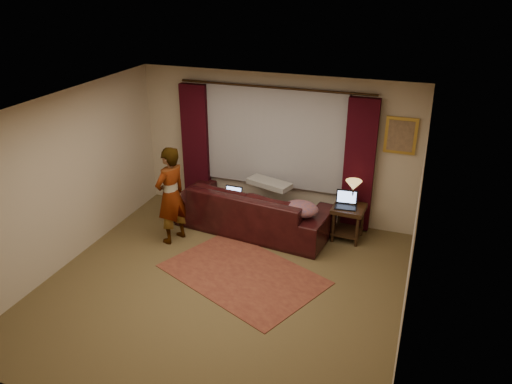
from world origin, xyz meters
TOP-DOWN VIEW (x-y plane):
  - floor at (0.00, 0.00)m, footprint 5.00×5.00m
  - ceiling at (0.00, 0.00)m, footprint 5.00×5.00m
  - wall_back at (0.00, 2.50)m, footprint 5.00×0.02m
  - wall_front at (0.00, -2.50)m, footprint 5.00×0.02m
  - wall_left at (-2.50, 0.00)m, footprint 0.02×5.00m
  - wall_right at (2.50, 0.00)m, footprint 0.02×5.00m
  - sheer_curtain at (0.00, 2.44)m, footprint 2.50×0.05m
  - drape_left at (-1.50, 2.39)m, footprint 0.50×0.14m
  - drape_right at (1.50, 2.39)m, footprint 0.50×0.14m
  - curtain_rod at (0.00, 2.39)m, footprint 0.04×0.04m
  - picture_frame at (2.10, 2.47)m, footprint 0.50×0.04m
  - sofa at (-0.16, 1.79)m, footprint 2.80×1.47m
  - throw_blanket at (0.04, 2.06)m, footprint 0.84×0.53m
  - clothing_pile at (0.75, 1.51)m, footprint 0.64×0.53m
  - laptop_sofa at (-0.51, 1.66)m, footprint 0.32×0.34m
  - area_rug at (0.18, 0.39)m, footprint 2.70×2.32m
  - end_table at (1.45, 2.00)m, footprint 0.55×0.55m
  - tiffany_lamp at (1.48, 2.10)m, footprint 0.30×0.30m
  - laptop_table at (1.40, 1.96)m, footprint 0.38×0.41m
  - person at (-1.29, 0.98)m, footprint 0.61×0.61m

SIDE VIEW (x-z plane):
  - floor at x=0.00m, z-range -0.01..0.00m
  - area_rug at x=0.18m, z-range 0.00..0.01m
  - end_table at x=1.45m, z-range 0.00..0.60m
  - sofa at x=-0.16m, z-range 0.00..1.08m
  - laptop_sofa at x=-0.51m, z-range 0.54..0.76m
  - clothing_pile at x=0.75m, z-range 0.54..0.79m
  - laptop_table at x=1.40m, z-range 0.60..0.85m
  - tiffany_lamp at x=1.48m, z-range 0.60..1.03m
  - person at x=-1.29m, z-range 0.00..1.65m
  - throw_blanket at x=0.04m, z-range 1.03..1.12m
  - drape_left at x=-1.50m, z-range 0.03..2.33m
  - drape_right at x=1.50m, z-range 0.03..2.33m
  - wall_back at x=0.00m, z-range 0.00..2.60m
  - wall_front at x=0.00m, z-range 0.00..2.60m
  - wall_left at x=-2.50m, z-range 0.00..2.60m
  - wall_right at x=2.50m, z-range 0.00..2.60m
  - sheer_curtain at x=0.00m, z-range 0.60..2.40m
  - picture_frame at x=2.10m, z-range 1.45..2.05m
  - curtain_rod at x=0.00m, z-range 0.68..4.08m
  - ceiling at x=0.00m, z-range 2.59..2.61m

